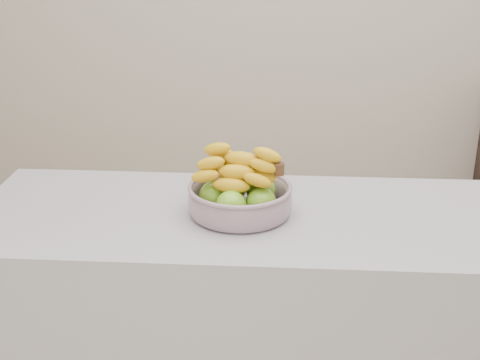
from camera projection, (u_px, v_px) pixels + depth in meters
The scene contains 2 objects.
counter at pixel (323, 351), 2.01m from camera, with size 2.00×0.60×0.90m, color #A3A3AB.
fruit_bowl at pixel (240, 195), 1.84m from camera, with size 0.29×0.29×0.18m.
Camera 1 is at (-0.14, -1.73, 1.68)m, focal length 50.00 mm.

